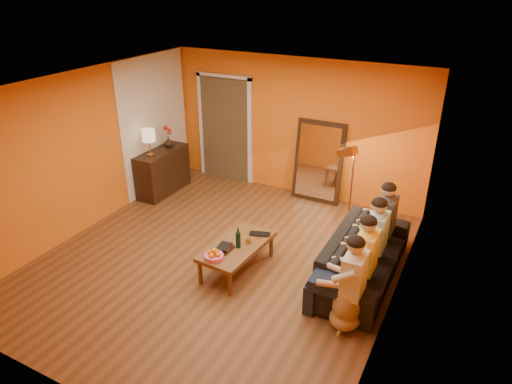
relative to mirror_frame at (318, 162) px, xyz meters
The scene contains 27 objects.
room_shell 2.39m from the mirror_frame, 103.68° to the right, with size 5.00×5.50×2.60m.
white_accent 3.21m from the mirror_frame, 163.83° to the right, with size 0.02×1.90×2.58m, color white.
doorway_recess 2.08m from the mirror_frame, behind, with size 1.06×0.30×2.10m, color #3F2D19.
door_jamb_left 2.64m from the mirror_frame, behind, with size 0.08×0.06×2.20m, color white.
door_jamb_right 1.51m from the mirror_frame, behind, with size 0.08×0.06×2.20m, color white.
door_header 2.46m from the mirror_frame, behind, with size 1.22×0.06×0.08m, color white.
mirror_frame is the anchor object (origin of this frame).
mirror_glass 0.04m from the mirror_frame, 90.00° to the right, with size 0.78×0.02×1.36m, color white.
sideboard 3.01m from the mirror_frame, 158.84° to the right, with size 0.44×1.18×0.85m, color black.
table_lamp 3.13m from the mirror_frame, 153.68° to the right, with size 0.24×0.24×0.51m, color beige, non-canonical shape.
sofa 2.55m from the mirror_frame, 54.78° to the right, with size 0.87×2.23×0.65m, color black.
coffee_table 2.78m from the mirror_frame, 94.22° to the right, with size 0.62×1.22×0.42m, color brown, non-canonical shape.
floor_lamp 1.25m from the mirror_frame, 44.94° to the right, with size 0.30×0.24×1.44m, color #D3883E, non-canonical shape.
dog 3.48m from the mirror_frame, 63.37° to the right, with size 0.38×0.59×0.69m, color #A9894C, non-canonical shape.
person_far_left 3.44m from the mirror_frame, 62.64° to the right, with size 0.70×0.44×1.22m, color beige, non-canonical shape.
person_mid_left 2.96m from the mirror_frame, 57.75° to the right, with size 0.70×0.44×1.22m, color #E4C44C, non-canonical shape.
person_mid_right 2.52m from the mirror_frame, 51.04° to the right, with size 0.70×0.44×1.22m, color #8DBBDA, non-canonical shape.
person_far_right 2.12m from the mirror_frame, 41.62° to the right, with size 0.70×0.44×1.22m, color #343439, non-canonical shape.
fruit_bowl 3.19m from the mirror_frame, 95.42° to the right, with size 0.26×0.26×0.16m, color #E75188, non-canonical shape.
wine_bottle 2.78m from the mirror_frame, 93.12° to the right, with size 0.07×0.07×0.31m, color black.
tumbler 2.62m from the mirror_frame, 91.78° to the right, with size 0.09×0.09×0.08m, color #B27F3F.
laptop 2.39m from the mirror_frame, 90.50° to the right, with size 0.31×0.20×0.02m, color black.
book_lower 2.96m from the mirror_frame, 97.43° to the right, with size 0.19×0.26×0.02m, color black.
book_mid 2.95m from the mirror_frame, 97.27° to the right, with size 0.17×0.23×0.02m, color #AF2714.
book_upper 2.97m from the mirror_frame, 97.41° to the right, with size 0.17×0.23×0.02m, color black.
vase 2.92m from the mirror_frame, 163.43° to the right, with size 0.19×0.19×0.20m, color black.
flowers 2.94m from the mirror_frame, 163.43° to the right, with size 0.17×0.17×0.45m, color #AF2714, non-canonical shape.
Camera 1 is at (3.13, -4.87, 3.90)m, focal length 32.00 mm.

